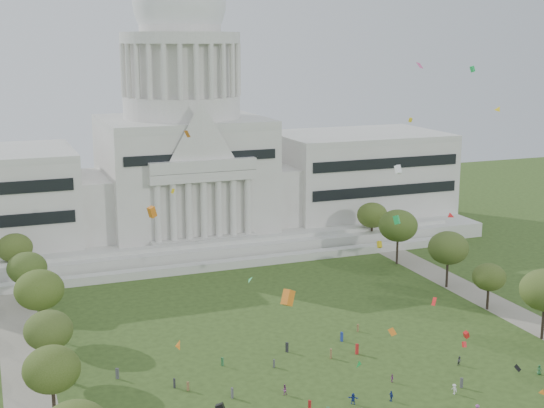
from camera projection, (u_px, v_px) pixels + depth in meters
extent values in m
cube|color=beige|center=(184.00, 230.00, 216.31)|extent=(160.00, 60.00, 4.00)
cube|color=beige|center=(218.00, 265.00, 186.43)|extent=(130.00, 3.00, 2.00)
cube|color=beige|center=(209.00, 251.00, 193.41)|extent=(140.00, 3.00, 5.00)
cube|color=beige|center=(359.00, 174.00, 231.92)|extent=(50.00, 34.00, 22.00)
cube|color=beige|center=(88.00, 206.00, 201.98)|extent=(12.00, 26.00, 16.00)
cube|color=beige|center=(276.00, 191.00, 220.92)|extent=(12.00, 26.00, 16.00)
cube|color=beige|center=(184.00, 176.00, 211.99)|extent=(44.00, 38.00, 28.00)
cube|color=beige|center=(203.00, 177.00, 193.07)|extent=(28.00, 3.00, 2.40)
cube|color=black|center=(387.00, 177.00, 215.81)|extent=(46.00, 0.40, 11.00)
cylinder|color=beige|center=(182.00, 107.00, 207.86)|extent=(32.00, 32.00, 6.00)
cylinder|color=beige|center=(181.00, 70.00, 205.73)|extent=(28.00, 28.00, 14.00)
cylinder|color=beige|center=(180.00, 38.00, 203.92)|extent=(32.40, 32.40, 3.00)
cylinder|color=beige|center=(180.00, 17.00, 202.75)|extent=(22.00, 22.00, 8.00)
ellipsoid|color=silver|center=(179.00, 1.00, 201.90)|extent=(25.00, 25.00, 26.20)
cube|color=gray|center=(29.00, 390.00, 122.39)|extent=(8.00, 160.00, 0.04)
cube|color=gray|center=(515.00, 314.00, 156.06)|extent=(8.00, 160.00, 0.04)
cylinder|color=black|center=(54.00, 406.00, 111.27)|extent=(0.56, 0.56, 5.47)
ellipsoid|color=#364A16|center=(52.00, 369.00, 110.03)|extent=(8.42, 8.42, 6.89)
cylinder|color=black|center=(543.00, 323.00, 142.60)|extent=(0.56, 0.56, 6.20)
cylinder|color=black|center=(50.00, 362.00, 126.77)|extent=(0.56, 0.56, 5.27)
ellipsoid|color=#394B1D|center=(48.00, 330.00, 125.58)|extent=(8.12, 8.12, 6.65)
cylinder|color=black|center=(488.00, 299.00, 158.40)|extent=(0.56, 0.56, 4.56)
ellipsoid|color=#39491A|center=(489.00, 277.00, 157.38)|extent=(7.01, 7.01, 5.74)
cylinder|color=black|center=(41.00, 322.00, 143.57)|extent=(0.56, 0.56, 6.03)
ellipsoid|color=#395017|center=(39.00, 290.00, 142.20)|extent=(9.29, 9.29, 7.60)
cylinder|color=black|center=(447.00, 275.00, 172.57)|extent=(0.56, 0.56, 5.97)
ellipsoid|color=#37491B|center=(448.00, 248.00, 171.22)|extent=(9.19, 9.19, 7.52)
cylinder|color=black|center=(29.00, 294.00, 160.19)|extent=(0.56, 0.56, 5.41)
ellipsoid|color=#334B19|center=(27.00, 268.00, 158.97)|extent=(8.33, 8.33, 6.81)
cylinder|color=black|center=(397.00, 252.00, 190.45)|extent=(0.56, 0.56, 6.37)
ellipsoid|color=#355018|center=(398.00, 226.00, 189.01)|extent=(9.82, 9.82, 8.03)
cylinder|color=black|center=(16.00, 271.00, 176.15)|extent=(0.56, 0.56, 5.32)
ellipsoid|color=#384A17|center=(15.00, 248.00, 174.95)|extent=(8.19, 8.19, 6.70)
cylinder|color=black|center=(372.00, 236.00, 207.77)|extent=(0.56, 0.56, 5.47)
ellipsoid|color=#3C5017|center=(372.00, 215.00, 206.54)|extent=(8.42, 8.42, 6.89)
imported|color=#33723F|center=(539.00, 370.00, 127.84)|extent=(0.99, 0.98, 1.73)
imported|color=#4C4C51|center=(460.00, 361.00, 131.45)|extent=(0.91, 0.67, 1.69)
imported|color=silver|center=(454.00, 389.00, 120.72)|extent=(0.69, 1.18, 1.74)
imported|color=navy|center=(391.00, 396.00, 118.43)|extent=(0.63, 1.05, 1.72)
imported|color=navy|center=(353.00, 399.00, 117.45)|extent=(1.77, 1.45, 1.80)
imported|color=#994C8C|center=(284.00, 390.00, 120.52)|extent=(0.86, 0.55, 1.73)
imported|color=#994C8C|center=(392.00, 378.00, 124.94)|extent=(0.48, 0.85, 1.44)
cube|color=olive|center=(358.00, 328.00, 146.68)|extent=(0.46, 0.43, 1.49)
cube|color=#26262B|center=(174.00, 383.00, 122.93)|extent=(0.28, 0.44, 1.63)
cube|color=#33723F|center=(222.00, 362.00, 131.24)|extent=(0.45, 0.48, 1.54)
cube|color=#4C4C51|center=(117.00, 374.00, 126.20)|extent=(0.58, 0.53, 1.87)
cube|color=#B21E1E|center=(357.00, 349.00, 136.11)|extent=(0.54, 0.36, 1.94)
cube|color=navy|center=(342.00, 337.00, 141.87)|extent=(0.43, 0.55, 1.82)
cube|color=#4C4C51|center=(462.00, 383.00, 122.95)|extent=(0.53, 0.44, 1.71)
cube|color=#4C4C51|center=(274.00, 363.00, 130.62)|extent=(0.43, 0.45, 1.46)
cube|color=#4C4C51|center=(232.00, 393.00, 119.42)|extent=(0.29, 0.46, 1.73)
cube|color=olive|center=(331.00, 354.00, 134.29)|extent=(0.50, 0.55, 1.78)
cube|color=#26262B|center=(287.00, 347.00, 136.97)|extent=(0.49, 0.58, 1.86)
cube|color=#B21E1E|center=(310.00, 405.00, 115.57)|extent=(0.45, 0.49, 1.59)
cube|color=olive|center=(188.00, 386.00, 121.95)|extent=(0.46, 0.38, 1.52)
cube|color=#26262B|center=(71.00, 379.00, 124.38)|extent=(0.28, 0.45, 1.66)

